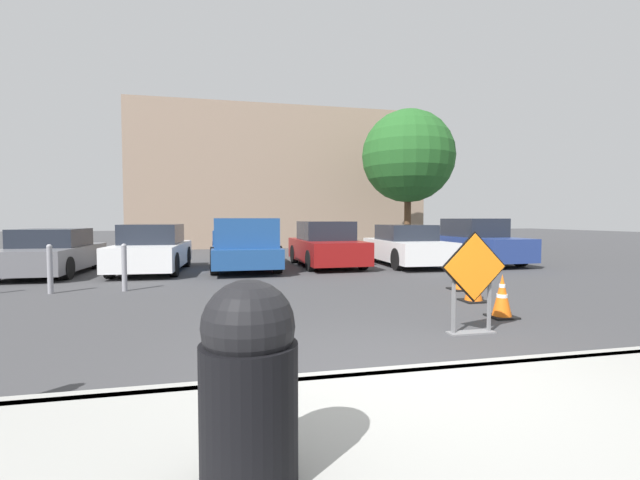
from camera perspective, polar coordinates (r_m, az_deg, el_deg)
ground_plane at (r=14.03m, az=-5.56°, el=-3.74°), size 96.00×96.00×0.00m
sidewalk_strip at (r=3.56m, az=18.45°, el=-22.87°), size 25.63×2.19×0.14m
curb_lip at (r=4.46m, az=10.86°, el=-17.36°), size 25.63×0.20×0.14m
road_closed_sign at (r=6.31m, az=19.80°, el=-4.69°), size 0.98×0.20×1.43m
traffic_cone_nearest at (r=7.60m, az=23.10°, el=-6.94°), size 0.41×0.41×0.71m
traffic_cone_second at (r=8.85m, az=19.81°, el=-5.39°), size 0.46×0.46×0.75m
traffic_cone_third at (r=10.19m, az=18.32°, el=-4.08°), size 0.49×0.49×0.83m
parked_car_nearest at (r=14.61m, az=-32.20°, el=-1.49°), size 1.98×4.16×1.32m
parked_car_second at (r=13.90m, az=-21.48°, el=-1.23°), size 2.02×4.11×1.44m
pickup_truck at (r=13.74m, az=-10.05°, el=-0.83°), size 2.07×5.03×1.62m
parked_car_third at (r=14.50m, az=0.81°, el=-0.76°), size 2.02×4.15×1.52m
parked_car_fourth at (r=15.03m, az=11.43°, el=-0.83°), size 1.95×4.20×1.40m
parked_car_fifth at (r=16.51m, az=19.93°, el=-0.33°), size 1.89×4.55×1.62m
trash_bin at (r=2.51m, az=-9.47°, el=-18.05°), size 0.54×0.54×1.14m
bollard_nearest at (r=10.43m, az=-24.64°, el=-3.19°), size 0.12×0.12×1.06m
bollard_second at (r=10.85m, az=-32.33°, el=-3.14°), size 0.12×0.12×1.07m
building_facade_backdrop at (r=26.05m, az=-5.47°, el=7.91°), size 16.42×5.00×7.82m
street_tree_behind_lot at (r=21.18m, az=11.67°, el=10.85°), size 4.39×4.39×6.79m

